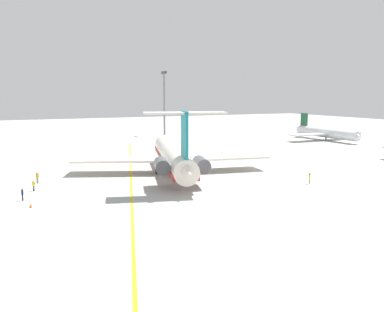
{
  "coord_description": "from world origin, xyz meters",
  "views": [
    {
      "loc": [
        75.2,
        -24.6,
        14.56
      ],
      "look_at": [
        4.15,
        9.2,
        2.84
      ],
      "focal_mm": 39.2,
      "sensor_mm": 36.0,
      "label": 1
    }
  ],
  "objects_px": {
    "main_jetliner": "(173,156)",
    "ground_crew_portside": "(22,193)",
    "airliner_far_left": "(328,133)",
    "ground_crew_near_nose": "(37,176)",
    "ground_crew_near_tail": "(33,184)",
    "ground_crew_starboard": "(310,177)",
    "safety_cone_nose": "(31,205)",
    "light_mast": "(164,100)",
    "safety_cone_wingtip": "(222,153)"
  },
  "relations": [
    {
      "from": "ground_crew_portside",
      "to": "safety_cone_nose",
      "type": "relative_size",
      "value": 3.13
    },
    {
      "from": "ground_crew_near_tail",
      "to": "ground_crew_starboard",
      "type": "bearing_deg",
      "value": 104.2
    },
    {
      "from": "ground_crew_portside",
      "to": "safety_cone_wingtip",
      "type": "height_order",
      "value": "ground_crew_portside"
    },
    {
      "from": "ground_crew_near_tail",
      "to": "ground_crew_portside",
      "type": "distance_m",
      "value": 5.73
    },
    {
      "from": "ground_crew_starboard",
      "to": "safety_cone_nose",
      "type": "relative_size",
      "value": 3.26
    },
    {
      "from": "airliner_far_left",
      "to": "light_mast",
      "type": "bearing_deg",
      "value": -133.4
    },
    {
      "from": "ground_crew_starboard",
      "to": "airliner_far_left",
      "type": "bearing_deg",
      "value": 86.39
    },
    {
      "from": "ground_crew_near_tail",
      "to": "safety_cone_nose",
      "type": "xyz_separation_m",
      "value": [
        9.61,
        -1.2,
        -0.81
      ]
    },
    {
      "from": "airliner_far_left",
      "to": "ground_crew_portside",
      "type": "xyz_separation_m",
      "value": [
        39.53,
        -91.92,
        -1.3
      ]
    },
    {
      "from": "ground_crew_near_tail",
      "to": "main_jetliner",
      "type": "bearing_deg",
      "value": 131.88
    },
    {
      "from": "ground_crew_near_nose",
      "to": "ground_crew_near_tail",
      "type": "distance_m",
      "value": 5.81
    },
    {
      "from": "safety_cone_nose",
      "to": "safety_cone_wingtip",
      "type": "xyz_separation_m",
      "value": [
        -31.7,
        46.29,
        0.0
      ]
    },
    {
      "from": "airliner_far_left",
      "to": "ground_crew_portside",
      "type": "bearing_deg",
      "value": -65.6
    },
    {
      "from": "ground_crew_starboard",
      "to": "safety_cone_wingtip",
      "type": "distance_m",
      "value": 36.07
    },
    {
      "from": "ground_crew_portside",
      "to": "light_mast",
      "type": "relative_size",
      "value": 0.08
    },
    {
      "from": "ground_crew_near_nose",
      "to": "ground_crew_starboard",
      "type": "relative_size",
      "value": 1.01
    },
    {
      "from": "ground_crew_near_tail",
      "to": "safety_cone_wingtip",
      "type": "relative_size",
      "value": 3.11
    },
    {
      "from": "airliner_far_left",
      "to": "ground_crew_near_nose",
      "type": "bearing_deg",
      "value": -71.15
    },
    {
      "from": "main_jetliner",
      "to": "ground_crew_portside",
      "type": "height_order",
      "value": "main_jetliner"
    },
    {
      "from": "safety_cone_wingtip",
      "to": "light_mast",
      "type": "bearing_deg",
      "value": 174.11
    },
    {
      "from": "main_jetliner",
      "to": "safety_cone_wingtip",
      "type": "bearing_deg",
      "value": -32.29
    },
    {
      "from": "ground_crew_near_nose",
      "to": "light_mast",
      "type": "height_order",
      "value": "light_mast"
    },
    {
      "from": "safety_cone_wingtip",
      "to": "light_mast",
      "type": "relative_size",
      "value": 0.02
    },
    {
      "from": "airliner_far_left",
      "to": "ground_crew_starboard",
      "type": "distance_m",
      "value": 68.43
    },
    {
      "from": "ground_crew_near_tail",
      "to": "ground_crew_portside",
      "type": "height_order",
      "value": "ground_crew_portside"
    },
    {
      "from": "airliner_far_left",
      "to": "ground_crew_near_nose",
      "type": "xyz_separation_m",
      "value": [
        28.42,
        -88.94,
        -1.24
      ]
    },
    {
      "from": "main_jetliner",
      "to": "light_mast",
      "type": "distance_m",
      "value": 74.38
    },
    {
      "from": "airliner_far_left",
      "to": "ground_crew_portside",
      "type": "distance_m",
      "value": 100.07
    },
    {
      "from": "ground_crew_starboard",
      "to": "ground_crew_portside",
      "type": "bearing_deg",
      "value": -149.0
    },
    {
      "from": "airliner_far_left",
      "to": "ground_crew_near_nose",
      "type": "relative_size",
      "value": 14.89
    },
    {
      "from": "ground_crew_near_tail",
      "to": "ground_crew_starboard",
      "type": "relative_size",
      "value": 0.95
    },
    {
      "from": "ground_crew_near_nose",
      "to": "safety_cone_wingtip",
      "type": "distance_m",
      "value": 46.98
    },
    {
      "from": "ground_crew_near_nose",
      "to": "ground_crew_portside",
      "type": "bearing_deg",
      "value": 168.41
    },
    {
      "from": "safety_cone_wingtip",
      "to": "light_mast",
      "type": "xyz_separation_m",
      "value": [
        -51.05,
        5.27,
        12.1
      ]
    },
    {
      "from": "ground_crew_portside",
      "to": "ground_crew_near_nose",
      "type": "bearing_deg",
      "value": -66.16
    },
    {
      "from": "safety_cone_nose",
      "to": "light_mast",
      "type": "bearing_deg",
      "value": 148.07
    },
    {
      "from": "ground_crew_near_tail",
      "to": "safety_cone_wingtip",
      "type": "xyz_separation_m",
      "value": [
        -22.09,
        45.09,
        -0.81
      ]
    },
    {
      "from": "main_jetliner",
      "to": "ground_crew_near_nose",
      "type": "height_order",
      "value": "main_jetliner"
    },
    {
      "from": "main_jetliner",
      "to": "ground_crew_starboard",
      "type": "height_order",
      "value": "main_jetliner"
    },
    {
      "from": "safety_cone_nose",
      "to": "safety_cone_wingtip",
      "type": "relative_size",
      "value": 1.0
    },
    {
      "from": "ground_crew_near_nose",
      "to": "safety_cone_nose",
      "type": "relative_size",
      "value": 3.3
    },
    {
      "from": "airliner_far_left",
      "to": "ground_crew_near_tail",
      "type": "relative_size",
      "value": 15.8
    },
    {
      "from": "main_jetliner",
      "to": "ground_crew_near_nose",
      "type": "distance_m",
      "value": 23.63
    },
    {
      "from": "ground_crew_near_nose",
      "to": "light_mast",
      "type": "xyz_separation_m",
      "value": [
        -67.43,
        49.29,
        11.22
      ]
    },
    {
      "from": "main_jetliner",
      "to": "airliner_far_left",
      "type": "distance_m",
      "value": 72.09
    },
    {
      "from": "safety_cone_nose",
      "to": "airliner_far_left",
      "type": "bearing_deg",
      "value": 115.62
    },
    {
      "from": "ground_crew_near_nose",
      "to": "ground_crew_portside",
      "type": "distance_m",
      "value": 11.51
    },
    {
      "from": "ground_crew_near_tail",
      "to": "ground_crew_starboard",
      "type": "xyz_separation_m",
      "value": [
        13.75,
        41.14,
        0.05
      ]
    },
    {
      "from": "ground_crew_near_nose",
      "to": "ground_crew_portside",
      "type": "height_order",
      "value": "ground_crew_near_nose"
    },
    {
      "from": "airliner_far_left",
      "to": "safety_cone_nose",
      "type": "relative_size",
      "value": 49.12
    }
  ]
}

